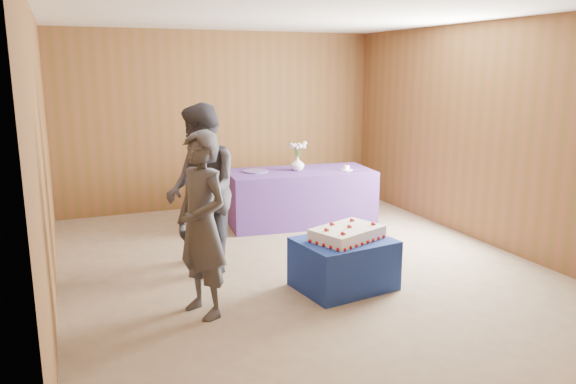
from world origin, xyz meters
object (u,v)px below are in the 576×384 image
vase (298,164)px  guest_left (202,225)px  guest_right (202,190)px  serving_table (300,197)px  cake_table (344,264)px  sheet_cake (347,233)px

vase → guest_left: (-1.96, -2.45, -0.02)m
guest_right → serving_table: bearing=126.5°
serving_table → vase: size_ratio=10.51×
cake_table → guest_right: (-1.19, 0.95, 0.65)m
sheet_cake → guest_right: 1.58m
guest_left → serving_table: bearing=118.7°
guest_right → cake_table: bearing=48.7°
guest_left → vase: bearing=119.4°
cake_table → sheet_cake: size_ratio=1.09×
cake_table → guest_left: bearing=174.9°
serving_table → guest_right: 2.30m
vase → guest_right: guest_right is taller
sheet_cake → guest_left: guest_left is taller
serving_table → vase: 0.47m
vase → guest_right: 2.23m
serving_table → vase: (-0.03, 0.02, 0.47)m
vase → guest_left: bearing=-128.5°
serving_table → sheet_cake: serving_table is taller
guest_right → vase: bearing=127.4°
sheet_cake → vase: size_ratio=4.32×
sheet_cake → vase: bearing=56.9°
cake_table → guest_left: 1.55m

